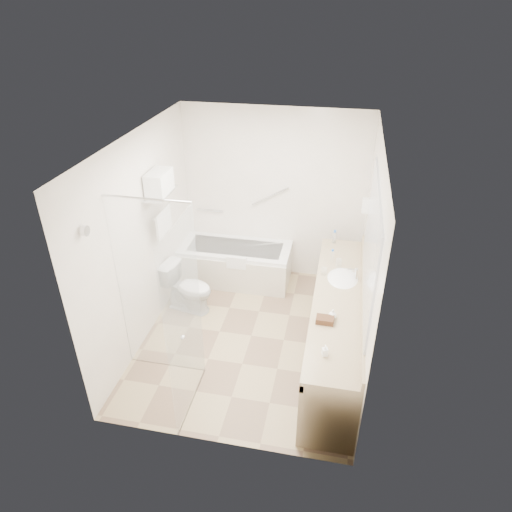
% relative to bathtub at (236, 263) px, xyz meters
% --- Properties ---
extents(floor, '(3.20, 3.20, 0.00)m').
position_rel_bathtub_xyz_m(floor, '(0.50, -1.24, -0.28)').
color(floor, tan).
rests_on(floor, ground).
extents(ceiling, '(2.60, 3.20, 0.10)m').
position_rel_bathtub_xyz_m(ceiling, '(0.50, -1.24, 2.22)').
color(ceiling, white).
rests_on(ceiling, wall_back).
extents(wall_back, '(2.60, 0.10, 2.50)m').
position_rel_bathtub_xyz_m(wall_back, '(0.50, 0.36, 0.97)').
color(wall_back, white).
rests_on(wall_back, ground).
extents(wall_front, '(2.60, 0.10, 2.50)m').
position_rel_bathtub_xyz_m(wall_front, '(0.50, -2.84, 0.97)').
color(wall_front, white).
rests_on(wall_front, ground).
extents(wall_left, '(0.10, 3.20, 2.50)m').
position_rel_bathtub_xyz_m(wall_left, '(-0.80, -1.24, 0.97)').
color(wall_left, white).
rests_on(wall_left, ground).
extents(wall_right, '(0.10, 3.20, 2.50)m').
position_rel_bathtub_xyz_m(wall_right, '(1.80, -1.24, 0.97)').
color(wall_right, white).
rests_on(wall_right, ground).
extents(bathtub, '(1.60, 0.73, 0.59)m').
position_rel_bathtub_xyz_m(bathtub, '(0.00, 0.00, 0.00)').
color(bathtub, white).
rests_on(bathtub, floor).
extents(grab_bar_short, '(0.40, 0.03, 0.03)m').
position_rel_bathtub_xyz_m(grab_bar_short, '(-0.45, 0.32, 0.67)').
color(grab_bar_short, silver).
rests_on(grab_bar_short, wall_back).
extents(grab_bar_long, '(0.53, 0.03, 0.33)m').
position_rel_bathtub_xyz_m(grab_bar_long, '(0.45, 0.32, 0.97)').
color(grab_bar_long, silver).
rests_on(grab_bar_long, wall_back).
extents(shower_enclosure, '(0.96, 0.91, 2.11)m').
position_rel_bathtub_xyz_m(shower_enclosure, '(-0.13, -2.16, 0.79)').
color(shower_enclosure, silver).
rests_on(shower_enclosure, floor).
extents(towel_shelf, '(0.24, 0.55, 0.81)m').
position_rel_bathtub_xyz_m(towel_shelf, '(-0.67, -0.89, 1.48)').
color(towel_shelf, silver).
rests_on(towel_shelf, wall_left).
extents(vanity_counter, '(0.55, 2.70, 0.95)m').
position_rel_bathtub_xyz_m(vanity_counter, '(1.52, -1.39, 0.36)').
color(vanity_counter, tan).
rests_on(vanity_counter, floor).
extents(sink, '(0.40, 0.52, 0.14)m').
position_rel_bathtub_xyz_m(sink, '(1.55, -0.99, 0.54)').
color(sink, white).
rests_on(sink, vanity_counter).
extents(faucet, '(0.03, 0.03, 0.14)m').
position_rel_bathtub_xyz_m(faucet, '(1.70, -0.99, 0.65)').
color(faucet, silver).
rests_on(faucet, vanity_counter).
extents(mirror, '(0.02, 2.00, 1.20)m').
position_rel_bathtub_xyz_m(mirror, '(1.79, -1.39, 1.27)').
color(mirror, '#ACB0B8').
rests_on(mirror, wall_right).
extents(hairdryer_unit, '(0.08, 0.10, 0.18)m').
position_rel_bathtub_xyz_m(hairdryer_unit, '(1.75, -0.19, 1.17)').
color(hairdryer_unit, white).
rests_on(hairdryer_unit, wall_right).
extents(toilet, '(0.74, 0.50, 0.66)m').
position_rel_bathtub_xyz_m(toilet, '(-0.45, -0.84, 0.06)').
color(toilet, white).
rests_on(toilet, floor).
extents(amenity_basket, '(0.18, 0.12, 0.06)m').
position_rel_bathtub_xyz_m(amenity_basket, '(1.40, -1.86, 0.60)').
color(amenity_basket, '#4C311B').
rests_on(amenity_basket, vanity_counter).
extents(soap_bottle_a, '(0.09, 0.13, 0.05)m').
position_rel_bathtub_xyz_m(soap_bottle_a, '(1.44, -2.35, 0.60)').
color(soap_bottle_a, white).
rests_on(soap_bottle_a, vanity_counter).
extents(soap_bottle_b, '(0.12, 0.13, 0.08)m').
position_rel_bathtub_xyz_m(soap_bottle_b, '(1.48, -1.78, 0.62)').
color(soap_bottle_b, white).
rests_on(soap_bottle_b, vanity_counter).
extents(water_bottle_left, '(0.06, 0.06, 0.19)m').
position_rel_bathtub_xyz_m(water_bottle_left, '(1.41, -0.14, 0.66)').
color(water_bottle_left, silver).
rests_on(water_bottle_left, vanity_counter).
extents(water_bottle_mid, '(0.06, 0.06, 0.18)m').
position_rel_bathtub_xyz_m(water_bottle_mid, '(1.40, -0.14, 0.66)').
color(water_bottle_mid, silver).
rests_on(water_bottle_mid, vanity_counter).
extents(water_bottle_right, '(0.06, 0.06, 0.18)m').
position_rel_bathtub_xyz_m(water_bottle_right, '(1.40, -0.65, 0.66)').
color(water_bottle_right, silver).
rests_on(water_bottle_right, vanity_counter).
extents(drinking_glass_near, '(0.09, 0.09, 0.10)m').
position_rel_bathtub_xyz_m(drinking_glass_near, '(1.49, -0.73, 0.62)').
color(drinking_glass_near, silver).
rests_on(drinking_glass_near, vanity_counter).
extents(drinking_glass_far, '(0.08, 0.08, 0.09)m').
position_rel_bathtub_xyz_m(drinking_glass_far, '(1.33, -0.95, 0.62)').
color(drinking_glass_far, silver).
rests_on(drinking_glass_far, vanity_counter).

